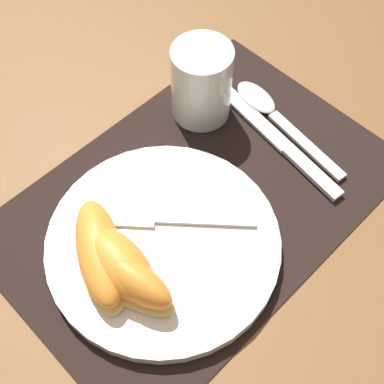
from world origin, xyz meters
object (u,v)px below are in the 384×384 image
(spoon, at_px, (269,110))
(knife, at_px, (278,140))
(citrus_wedge_1, at_px, (119,264))
(citrus_wedge_2, at_px, (132,280))
(fork, at_px, (162,218))
(juice_glass, at_px, (201,86))
(citrus_wedge_0, at_px, (100,253))
(plate, at_px, (163,244))

(spoon, bearing_deg, knife, -125.55)
(citrus_wedge_1, relative_size, citrus_wedge_2, 1.02)
(knife, xyz_separation_m, fork, (-0.18, 0.01, 0.02))
(juice_glass, xyz_separation_m, citrus_wedge_2, (-0.23, -0.13, -0.01))
(juice_glass, relative_size, citrus_wedge_2, 0.97)
(citrus_wedge_0, distance_m, citrus_wedge_1, 0.02)
(plate, xyz_separation_m, juice_glass, (0.17, 0.11, 0.04))
(spoon, relative_size, citrus_wedge_1, 1.79)
(spoon, distance_m, citrus_wedge_2, 0.30)
(citrus_wedge_2, bearing_deg, juice_glass, 29.38)
(fork, bearing_deg, plate, -130.22)
(plate, distance_m, citrus_wedge_1, 0.06)
(plate, distance_m, fork, 0.03)
(plate, distance_m, citrus_wedge_2, 0.07)
(fork, distance_m, citrus_wedge_2, 0.09)
(fork, bearing_deg, citrus_wedge_0, 174.84)
(plate, xyz_separation_m, knife, (0.20, 0.01, -0.01))
(citrus_wedge_1, distance_m, citrus_wedge_2, 0.02)
(knife, distance_m, spoon, 0.05)
(citrus_wedge_0, distance_m, citrus_wedge_2, 0.05)
(spoon, bearing_deg, citrus_wedge_0, -176.47)
(plate, bearing_deg, citrus_wedge_2, -162.52)
(juice_glass, height_order, spoon, juice_glass)
(juice_glass, xyz_separation_m, citrus_wedge_0, (-0.23, -0.08, -0.01))
(knife, distance_m, fork, 0.19)
(spoon, bearing_deg, citrus_wedge_2, -167.42)
(spoon, height_order, fork, fork)
(knife, height_order, spoon, spoon)
(citrus_wedge_1, bearing_deg, citrus_wedge_0, 102.08)
(juice_glass, relative_size, fork, 0.69)
(plate, height_order, citrus_wedge_2, citrus_wedge_2)
(spoon, bearing_deg, plate, -168.71)
(fork, bearing_deg, juice_glass, 30.41)
(fork, height_order, citrus_wedge_0, citrus_wedge_0)
(citrus_wedge_1, bearing_deg, knife, 0.36)
(plate, bearing_deg, juice_glass, 32.96)
(plate, relative_size, citrus_wedge_2, 2.44)
(juice_glass, xyz_separation_m, fork, (-0.15, -0.09, -0.03))
(spoon, height_order, citrus_wedge_2, citrus_wedge_2)
(juice_glass, bearing_deg, knife, -73.05)
(knife, relative_size, citrus_wedge_1, 2.07)
(plate, relative_size, citrus_wedge_1, 2.39)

